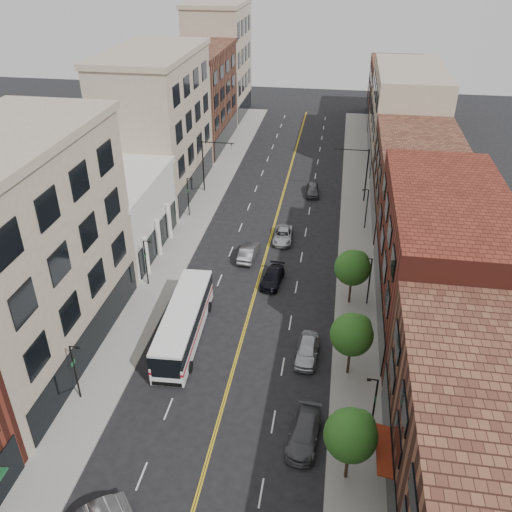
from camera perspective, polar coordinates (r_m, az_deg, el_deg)
The scene contains 31 objects.
ground at distance 37.31m, azimuth -6.70°, elevation -25.21°, with size 220.00×220.00×0.00m, color black.
sidewalk_left at distance 65.18m, azimuth -7.31°, elevation 2.25°, with size 4.00×110.00×0.15m, color gray.
sidewalk_right at distance 62.95m, azimuth 10.49°, elevation 0.86°, with size 4.00×110.00×0.15m, color gray.
bldg_l_tanoffice at distance 46.25m, azimuth -23.81°, elevation -0.31°, with size 10.00×22.00×18.00m, color gray.
bldg_l_white at distance 62.37m, azimuth -14.75°, elevation 4.12°, with size 10.00×14.00×8.00m, color silver.
bldg_l_far_a at distance 75.28m, azimuth -10.34°, elevation 13.31°, with size 10.00×20.00×18.00m, color gray.
bldg_l_far_b at distance 94.08m, azimuth -6.35°, elevation 16.09°, with size 10.00×20.00×15.00m, color #522C21.
bldg_l_far_c at distance 110.59m, azimuth -3.94°, elevation 19.70°, with size 10.00×16.00×20.00m, color gray.
bldg_r_near at distance 33.98m, azimuth 24.14°, elevation -22.40°, with size 10.00×26.00×10.00m, color #522C21.
bldg_r_mid at distance 51.34m, azimuth 18.91°, elevation -0.04°, with size 10.00×22.00×12.00m, color #571F17.
bldg_r_far_a at distance 70.51m, azimuth 16.60°, elevation 7.87°, with size 10.00×20.00×10.00m, color #522C21.
bldg_r_far_b at distance 89.66m, azimuth 15.52°, elevation 14.15°, with size 10.00×22.00×14.00m, color gray.
bldg_r_far_c at distance 109.31m, azimuth 14.58°, elevation 16.30°, with size 10.00×18.00×11.00m, color #522C21.
tree_r_1 at distance 35.88m, azimuth 10.08°, elevation -17.93°, with size 3.40×3.40×5.59m.
tree_r_2 at distance 43.21m, azimuth 10.17°, elevation -8.01°, with size 3.40×3.40×5.59m.
tree_r_3 at distance 51.44m, azimuth 10.23°, elevation -1.11°, with size 3.40×3.40×5.59m.
lamp_l_1 at distance 43.33m, azimuth -18.50°, elevation -11.23°, with size 0.81×0.55×5.05m.
lamp_l_2 at distance 55.01m, azimuth -11.50°, elevation -0.42°, with size 0.81×0.55×5.05m.
lamp_l_3 at distance 68.46m, azimuth -7.13°, elevation 6.40°, with size 0.81×0.55×5.05m.
lamp_r_1 at distance 39.54m, azimuth 12.30°, elevation -14.94°, with size 0.81×0.55×5.05m.
lamp_r_2 at distance 52.08m, azimuth 11.82°, elevation -2.37°, with size 0.81×0.55×5.05m.
lamp_r_3 at distance 66.13m, azimuth 11.55°, elevation 5.10°, with size 0.81×0.55×5.05m.
signal_mast_left at distance 74.80m, azimuth -5.07°, elevation 10.04°, with size 4.49×0.18×7.20m.
signal_mast_right at distance 72.81m, azimuth 11.04°, elevation 9.00°, with size 4.49×0.18×7.20m.
city_bus at distance 47.87m, azimuth -7.61°, elevation -6.81°, with size 3.48×12.74×3.25m.
car_parked_mid at distance 40.05m, azimuth 5.12°, elevation -18.10°, with size 2.05×5.04×1.46m, color #494A4E.
car_parked_far at distance 46.38m, azimuth 5.42°, elevation -9.82°, with size 1.85×4.59×1.57m, color #B4B8BC.
car_lane_behind at distance 59.61m, azimuth -0.82°, elevation 0.39°, with size 1.63×4.66×1.54m, color #444348.
car_lane_a at distance 55.47m, azimuth 1.76°, elevation -2.28°, with size 1.85×4.55×1.32m, color black.
car_lane_b at distance 63.33m, azimuth 2.85°, elevation 2.18°, with size 2.20×4.76×1.32m, color #AEB1B6.
car_lane_c at distance 75.44m, azimuth 5.98°, elevation 6.96°, with size 1.71×4.26×1.45m, color #434347.
Camera 1 is at (7.17, -19.90, 30.73)m, focal length 38.00 mm.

